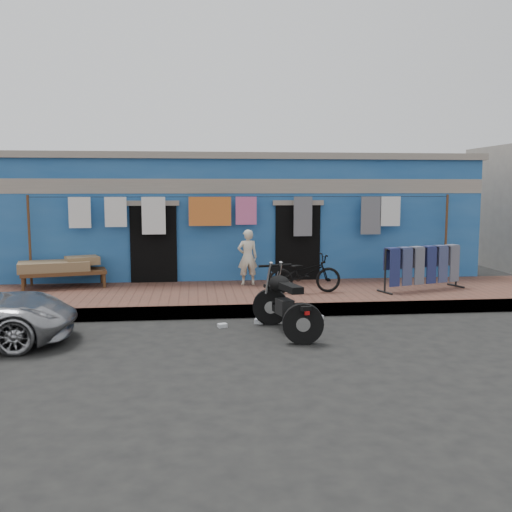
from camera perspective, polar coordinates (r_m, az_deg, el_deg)
The scene contains 13 objects.
ground at distance 9.69m, azimuth 1.28°, elevation -8.18°, with size 80.00×80.00×0.00m, color black.
sidewalk at distance 12.57m, azimuth -0.49°, elevation -4.10°, with size 28.00×3.00×0.25m, color brown.
curb at distance 11.16m, azimuth 0.25°, elevation -5.51°, with size 28.00×0.10×0.25m, color gray.
building at distance 16.34m, azimuth -1.89°, elevation 3.94°, with size 12.20×5.20×3.36m.
clothesline at distance 13.59m, azimuth -1.79°, elevation 3.87°, with size 10.06×0.06×2.10m.
seated_person at distance 13.29m, azimuth -0.85°, elevation -0.12°, with size 0.47×0.31×1.30m, color beige.
bicycle at distance 12.32m, azimuth 4.87°, elevation -1.33°, with size 0.56×1.59×1.03m, color black.
motorcycle at distance 9.84m, azimuth 3.00°, elevation -4.51°, with size 1.04×1.87×1.15m, color black, non-canonical shape.
charpoy at distance 13.73m, azimuth -18.65°, elevation -1.62°, with size 2.10×1.34×0.66m, color brown, non-canonical shape.
jeans_rack at distance 13.18m, azimuth 16.27°, elevation -1.10°, with size 2.13×1.04×1.01m, color black, non-canonical shape.
litter_a at distance 10.39m, azimuth -3.39°, elevation -6.95°, with size 0.16×0.12×0.07m, color silver.
litter_b at distance 11.02m, azimuth 6.27°, elevation -6.15°, with size 0.17×0.13×0.08m, color silver.
litter_c at distance 10.70m, azimuth 0.33°, elevation -6.51°, with size 0.20×0.16×0.08m, color silver.
Camera 1 is at (-1.22, -9.28, 2.51)m, focal length 40.00 mm.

